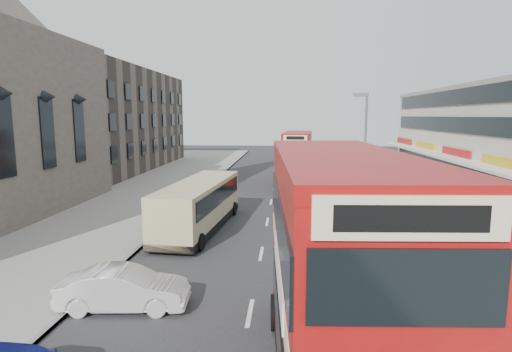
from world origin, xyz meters
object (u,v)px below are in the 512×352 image
at_px(car_right_b, 343,194).
at_px(coach, 199,203).
at_px(car_right_a, 336,199).
at_px(bus_second, 298,159).
at_px(pedestrian_far, 362,175).
at_px(bus_main, 338,274).
at_px(car_left_front, 124,289).
at_px(car_right_c, 322,174).
at_px(pedestrian_near, 398,208).
at_px(street_lamp, 364,142).
at_px(cyclist, 330,196).

bearing_deg(car_right_b, coach, -50.37).
relative_size(car_right_a, car_right_b, 1.12).
bearing_deg(coach, bus_second, 74.20).
xyz_separation_m(car_right_a, pedestrian_far, (3.85, 11.43, 0.16)).
distance_m(bus_main, car_left_front, 8.02).
xyz_separation_m(bus_main, bus_second, (-0.24, 29.42, -0.36)).
relative_size(car_left_front, car_right_a, 0.84).
xyz_separation_m(car_right_b, car_right_c, (-0.75, 10.70, 0.03)).
relative_size(car_right_b, pedestrian_near, 2.79).
bearing_deg(bus_main, pedestrian_near, -112.82).
distance_m(street_lamp, bus_main, 20.24).
bearing_deg(bus_second, coach, 73.46).
bearing_deg(coach, pedestrian_near, 15.74).
height_order(car_right_c, pedestrian_far, pedestrian_far).
bearing_deg(bus_second, car_left_front, 80.34).
xyz_separation_m(bus_main, car_right_b, (3.09, 22.13, -2.29)).
height_order(coach, cyclist, coach).
xyz_separation_m(street_lamp, pedestrian_far, (2.00, 11.08, -3.87)).
xyz_separation_m(street_lamp, car_left_front, (-10.85, -16.00, -4.07)).
bearing_deg(car_right_b, street_lamp, 20.75).
relative_size(car_right_b, pedestrian_far, 3.02).
height_order(street_lamp, car_right_b, street_lamp).
distance_m(bus_second, pedestrian_far, 6.70).
bearing_deg(car_right_a, car_right_b, 155.25).
bearing_deg(pedestrian_near, car_right_a, -41.51).
bearing_deg(car_right_b, bus_main, -10.11).
distance_m(car_right_b, cyclist, 1.64).
xyz_separation_m(bus_main, car_left_front, (-6.74, 3.73, -2.22)).
height_order(bus_main, cyclist, bus_main).
bearing_deg(car_left_front, pedestrian_near, -50.14).
distance_m(car_right_c, cyclist, 11.89).
relative_size(car_right_a, cyclist, 2.51).
bearing_deg(cyclist, car_right_b, 40.67).
relative_size(coach, pedestrian_near, 6.03).
xyz_separation_m(coach, car_left_front, (-0.46, -10.03, -0.82)).
bearing_deg(pedestrian_far, pedestrian_near, -93.60).
xyz_separation_m(car_right_c, pedestrian_far, (3.77, -2.02, 0.24)).
relative_size(street_lamp, car_left_front, 1.86).
xyz_separation_m(car_left_front, car_right_a, (8.99, 15.65, 0.04)).
bearing_deg(coach, bus_main, -60.19).
height_order(car_right_c, cyclist, cyclist).
bearing_deg(pedestrian_far, cyclist, -114.45).
relative_size(street_lamp, pedestrian_far, 5.28).
relative_size(street_lamp, car_right_b, 1.75).
bearing_deg(pedestrian_near, bus_second, -62.44).
xyz_separation_m(car_right_a, pedestrian_near, (3.35, -3.43, 0.22)).
xyz_separation_m(street_lamp, pedestrian_near, (1.50, -3.78, -3.80)).
distance_m(coach, pedestrian_near, 12.10).
distance_m(street_lamp, pedestrian_near, 5.57).
distance_m(pedestrian_far, cyclist, 10.70).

